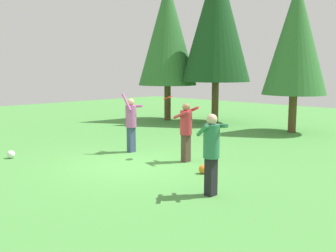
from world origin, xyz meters
The scene contains 10 objects.
ground_plane centered at (0.00, 0.00, 0.00)m, with size 40.00×40.00×0.00m, color #4C9342.
person_thrower centered at (-1.32, 1.09, 1.02)m, with size 0.60×0.55×1.89m.
person_catcher centered at (0.81, 1.31, 1.00)m, with size 0.58×0.49×1.68m.
person_bystander centered at (3.20, -0.58, 1.02)m, with size 0.75×0.71×1.72m.
frisbee centered at (0.09, 1.32, 1.79)m, with size 0.36×0.36×0.12m.
ball_white centered at (-3.19, -2.00, 0.12)m, with size 0.24×0.24×0.24m, color white.
ball_orange centered at (1.99, 0.65, 0.11)m, with size 0.23×0.23×0.23m, color orange.
tree_far_left centered at (-6.07, 7.61, 4.45)m, with size 2.98×2.98×7.12m.
tree_left centered at (-3.67, 8.50, 4.97)m, with size 3.33×3.33×7.95m.
tree_center centered at (0.49, 8.35, 3.88)m, with size 2.60×2.60×6.21m.
Camera 1 is at (8.05, -6.84, 2.61)m, focal length 41.68 mm.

